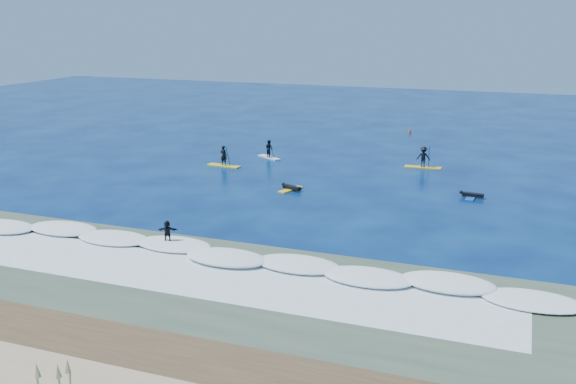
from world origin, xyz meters
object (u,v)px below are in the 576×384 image
(sup_paddler_left, at_px, (224,159))
(wave_surfer, at_px, (167,233))
(sup_paddler_right, at_px, (423,158))
(marker_buoy, at_px, (410,132))
(prone_paddler_far, at_px, (472,196))
(sup_paddler_center, at_px, (269,150))
(prone_paddler_near, at_px, (291,188))

(sup_paddler_left, bearing_deg, wave_surfer, -67.26)
(sup_paddler_right, distance_m, marker_buoy, 17.23)
(sup_paddler_left, xyz_separation_m, wave_surfer, (5.95, -19.84, 0.09))
(prone_paddler_far, bearing_deg, wave_surfer, 140.96)
(sup_paddler_right, bearing_deg, marker_buoy, 99.88)
(sup_paddler_left, relative_size, prone_paddler_far, 1.39)
(sup_paddler_center, height_order, prone_paddler_near, sup_paddler_center)
(sup_paddler_right, bearing_deg, wave_surfer, -117.55)
(sup_paddler_right, height_order, wave_surfer, sup_paddler_right)
(prone_paddler_near, bearing_deg, sup_paddler_left, 78.12)
(prone_paddler_far, xyz_separation_m, marker_buoy, (-9.11, 25.23, 0.11))
(sup_paddler_left, height_order, prone_paddler_far, sup_paddler_left)
(sup_paddler_center, distance_m, sup_paddler_right, 14.55)
(marker_buoy, bearing_deg, prone_paddler_far, -70.15)
(sup_paddler_center, relative_size, marker_buoy, 4.49)
(prone_paddler_near, bearing_deg, prone_paddler_far, -57.11)
(prone_paddler_far, relative_size, wave_surfer, 1.18)
(sup_paddler_center, distance_m, marker_buoy, 20.45)
(prone_paddler_far, bearing_deg, sup_paddler_right, 34.65)
(prone_paddler_far, xyz_separation_m, wave_surfer, (-16.06, -16.97, 0.62))
(marker_buoy, bearing_deg, prone_paddler_near, -98.87)
(prone_paddler_near, distance_m, prone_paddler_far, 13.74)
(sup_paddler_left, relative_size, sup_paddler_center, 1.15)
(sup_paddler_center, relative_size, wave_surfer, 1.42)
(sup_paddler_right, xyz_separation_m, prone_paddler_near, (-8.50, -11.25, -0.72))
(prone_paddler_near, xyz_separation_m, wave_surfer, (-2.59, -14.24, 0.62))
(sup_paddler_left, height_order, marker_buoy, sup_paddler_left)
(sup_paddler_right, relative_size, wave_surfer, 1.67)
(prone_paddler_near, distance_m, marker_buoy, 28.30)
(prone_paddler_far, bearing_deg, marker_buoy, 24.23)
(sup_paddler_left, xyz_separation_m, sup_paddler_right, (17.04, 5.64, 0.19))
(sup_paddler_left, xyz_separation_m, prone_paddler_near, (8.54, -5.61, -0.52))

